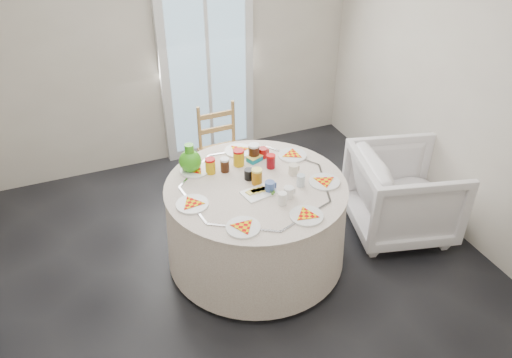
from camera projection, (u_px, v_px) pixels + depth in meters
name	position (u px, v px, depth m)	size (l,w,h in m)	color
floor	(240.00, 271.00, 4.11)	(4.00, 4.00, 0.00)	black
wall_back	(165.00, 43.00, 4.93)	(4.00, 0.02, 2.60)	#BCB5A3
wall_right	(468.00, 86.00, 4.03)	(0.02, 4.00, 2.60)	#BCB5A3
glass_door	(207.00, 63.00, 5.16)	(1.00, 0.08, 2.10)	silver
table	(256.00, 223.00, 4.04)	(1.46, 1.46, 0.74)	silver
wooden_chair	(223.00, 151.00, 4.80)	(0.40, 0.39, 0.91)	tan
armchair	(403.00, 193.00, 4.36)	(0.83, 0.78, 0.85)	white
place_settings	(256.00, 182.00, 3.82)	(1.30, 1.30, 0.02)	white
jar_cluster	(240.00, 162.00, 3.97)	(0.54, 0.27, 0.16)	#945A16
butter_tub	(255.00, 157.00, 4.11)	(0.12, 0.09, 0.05)	#0A849F
green_pitcher	(190.00, 157.00, 3.94)	(0.18, 0.18, 0.23)	#37A117
cheese_platter	(260.00, 190.00, 3.73)	(0.26, 0.17, 0.03)	silver
mugs_glasses	(276.00, 175.00, 3.84)	(0.57, 0.57, 0.10)	#9D9293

